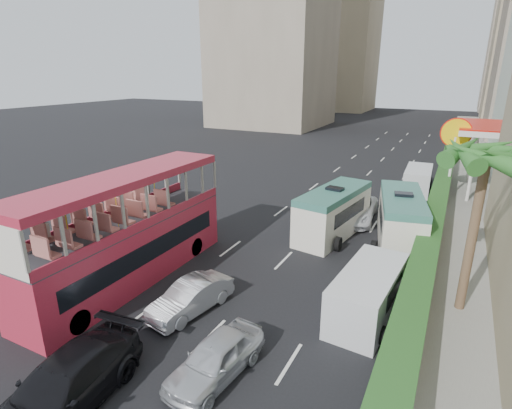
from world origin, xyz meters
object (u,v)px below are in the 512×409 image
Objects in this scene: palm_tree at (472,235)px; car_silver_lane_b at (216,375)px; panel_van_near at (368,293)px; minibus_near at (333,213)px; car_silver_lane_a at (192,311)px; minibus_far at (401,220)px; double_decker_bus at (128,229)px; car_black at (68,408)px; shell_station at (501,161)px; panel_van_far at (418,180)px; van_asset at (354,220)px.

car_silver_lane_b is at bearing -132.34° from palm_tree.
palm_tree is (3.32, 1.97, 2.40)m from panel_van_near.
minibus_near is at bearing 97.19° from car_silver_lane_b.
minibus_far is at bearing 69.83° from car_silver_lane_a.
car_silver_lane_b is 0.80× the size of panel_van_near.
car_silver_lane_b is (6.90, -3.57, -2.53)m from double_decker_bus.
car_black is 0.83× the size of minibus_far.
car_silver_lane_b is 4.42m from car_black.
car_silver_lane_b is 14.06m from minibus_far.
car_silver_lane_a is 12.75m from minibus_far.
panel_van_near is at bearing -102.26° from minibus_far.
shell_station is (5.52, 20.97, 1.77)m from panel_van_near.
car_silver_lane_b is 13.17m from minibus_near.
car_black is 1.11× the size of panel_van_far.
car_black is at bearing -91.83° from minibus_near.
panel_van_near reaches higher than car_silver_lane_a.
van_asset is at bearing 110.69° from panel_van_near.
car_black is at bearing -105.19° from panel_van_far.
car_silver_lane_a is 0.81× the size of panel_van_far.
minibus_near is at bearing 174.53° from minibus_far.
car_silver_lane_a is 11.45m from palm_tree.
shell_station is at bearing 77.93° from car_silver_lane_b.
car_silver_lane_b is 0.61× the size of palm_tree.
double_decker_bus is at bearing -148.41° from minibus_far.
panel_van_far is (3.43, 25.10, 0.96)m from car_silver_lane_b.
car_black is 17.99m from minibus_far.
panel_van_far is 0.60× the size of shell_station.
car_silver_lane_b is at bearing -27.33° from double_decker_bus.
minibus_near is (6.82, 9.53, -1.13)m from double_decker_bus.
panel_van_far is at bearing 101.20° from palm_tree.
minibus_far is 7.04m from palm_tree.
double_decker_bus is at bearing 113.59° from car_black.
palm_tree is (6.90, 7.57, 3.38)m from car_silver_lane_b.
minibus_near is at bearing 54.40° from double_decker_bus.
palm_tree reaches higher than car_black.
panel_van_near is at bearing -149.33° from palm_tree.
van_asset is at bearing 94.94° from car_silver_lane_b.
van_asset is at bearing 127.81° from minibus_far.
car_silver_lane_a is 23.35m from panel_van_far.
car_silver_lane_b is 0.49× the size of shell_station.
palm_tree reaches higher than panel_van_far.
shell_station is (9.10, 26.57, 2.75)m from car_silver_lane_b.
van_asset is 1.10× the size of panel_van_far.
panel_van_far is (6.29, 22.47, 0.96)m from car_silver_lane_a.
double_decker_bus reaches higher than minibus_near.
car_silver_lane_b is at bearing -117.92° from panel_van_near.
shell_station is (5.44, 13.06, 1.32)m from minibus_far.
palm_tree is at bearing -29.44° from minibus_near.
panel_van_far is at bearing 95.08° from panel_van_near.
double_decker_bus is 2.83× the size of car_silver_lane_b.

